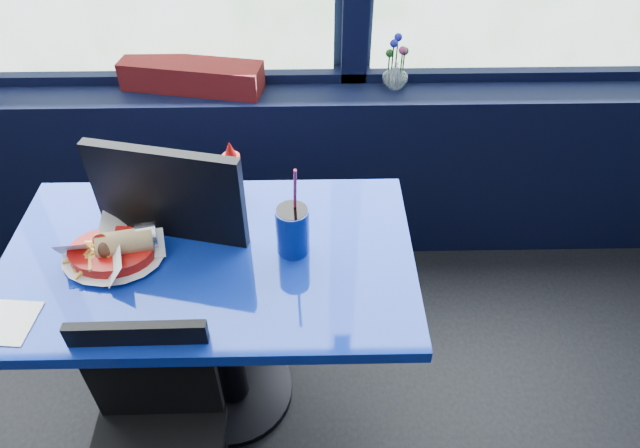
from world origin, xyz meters
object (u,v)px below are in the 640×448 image
(near_table, at_px, (216,296))
(chair_near_back, at_px, (181,237))
(planter_box, at_px, (192,76))
(chair_near_front, at_px, (153,434))
(food_basket, at_px, (114,250))
(soda_cup, at_px, (293,229))
(ketchup_bottle, at_px, (233,173))
(flower_vase, at_px, (396,72))

(near_table, distance_m, chair_near_back, 0.27)
(planter_box, bearing_deg, chair_near_front, -78.18)
(planter_box, relative_size, food_basket, 1.89)
(near_table, distance_m, food_basket, 0.34)
(soda_cup, bearing_deg, chair_near_front, -132.19)
(chair_near_front, xyz_separation_m, ketchup_bottle, (0.19, 0.67, 0.37))
(planter_box, height_order, flower_vase, flower_vase)
(near_table, relative_size, chair_near_back, 1.14)
(chair_near_front, height_order, soda_cup, soda_cup)
(food_basket, bearing_deg, ketchup_bottle, 54.49)
(planter_box, bearing_deg, soda_cup, -53.83)
(near_table, distance_m, chair_near_front, 0.44)
(food_basket, bearing_deg, chair_near_front, -59.02)
(chair_near_back, bearing_deg, ketchup_bottle, -154.01)
(chair_near_back, bearing_deg, near_table, 134.23)
(chair_near_front, distance_m, ketchup_bottle, 0.80)
(near_table, distance_m, planter_box, 0.94)
(chair_near_front, xyz_separation_m, flower_vase, (0.78, 1.28, 0.40))
(chair_near_back, relative_size, ketchup_bottle, 4.97)
(flower_vase, xyz_separation_m, soda_cup, (-0.39, -0.86, -0.04))
(near_table, bearing_deg, food_basket, -178.31)
(chair_near_back, bearing_deg, soda_cup, 165.15)
(near_table, relative_size, chair_near_front, 1.47)
(chair_near_back, height_order, food_basket, chair_near_back)
(chair_near_front, bearing_deg, planter_box, 90.43)
(chair_near_front, xyz_separation_m, chair_near_back, (-0.00, 0.63, 0.14))
(near_table, xyz_separation_m, soda_cup, (0.25, 0.02, 0.26))
(near_table, bearing_deg, planter_box, 100.25)
(near_table, bearing_deg, flower_vase, 53.91)
(food_basket, relative_size, soda_cup, 0.91)
(chair_near_back, distance_m, soda_cup, 0.49)
(near_table, xyz_separation_m, chair_near_front, (-0.14, -0.40, -0.10))
(flower_vase, bearing_deg, planter_box, 179.72)
(chair_near_front, distance_m, planter_box, 1.34)
(flower_vase, bearing_deg, chair_near_back, -139.98)
(near_table, relative_size, planter_box, 2.16)
(food_basket, height_order, ketchup_bottle, ketchup_bottle)
(soda_cup, bearing_deg, planter_box, 115.38)
(near_table, distance_m, flower_vase, 1.13)
(ketchup_bottle, bearing_deg, chair_near_back, -167.08)
(near_table, bearing_deg, soda_cup, 4.99)
(flower_vase, relative_size, ketchup_bottle, 1.02)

